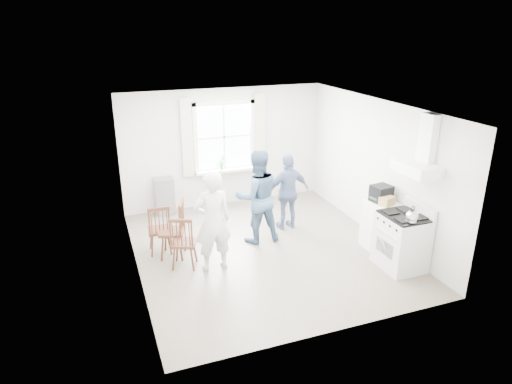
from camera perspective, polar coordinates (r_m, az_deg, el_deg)
name	(u,v)px	position (r m, az deg, el deg)	size (l,w,h in m)	color
room_shell	(265,183)	(7.86, 1.18, 1.18)	(4.62, 5.12, 2.64)	#776D5C
window_assembly	(224,141)	(10.03, -3.97, 6.37)	(1.88, 0.24, 1.70)	white
range_hood	(420,158)	(7.60, 19.84, 4.03)	(0.45, 0.76, 0.94)	white
shelf_unit	(164,196)	(9.95, -11.37, -0.52)	(0.40, 0.30, 0.80)	gray
gas_stove	(402,241)	(8.00, 17.74, -5.83)	(0.68, 0.76, 1.12)	silver
kettle	(412,217)	(7.53, 18.89, -2.94)	(0.20, 0.20, 0.28)	silver
low_cabinet	(380,226)	(8.55, 15.26, -4.07)	(0.50, 0.55, 0.90)	white
stereo_stack	(381,194)	(8.37, 15.38, -0.18)	(0.37, 0.34, 0.30)	black
cardboard_box	(387,201)	(8.24, 16.04, -1.09)	(0.25, 0.18, 0.16)	tan
windsor_chair_a	(159,225)	(8.16, -12.00, -4.05)	(0.42, 0.41, 0.94)	#442316
windsor_chair_b	(182,238)	(7.60, -9.22, -5.66)	(0.52, 0.51, 0.95)	#442316
windsor_chair_c	(178,223)	(8.02, -9.73, -3.84)	(0.55, 0.55, 1.04)	#442316
person_left	(213,221)	(7.44, -5.45, -3.69)	(0.63, 0.63, 1.72)	silver
person_mid	(257,197)	(8.38, 0.13, -0.59)	(0.86, 0.86, 1.77)	#425D7B
person_right	(288,192)	(8.97, 4.03, 0.00)	(0.90, 0.90, 1.54)	navy
potted_plant	(222,162)	(10.04, -4.31, 3.75)	(0.18, 0.18, 0.34)	#347535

